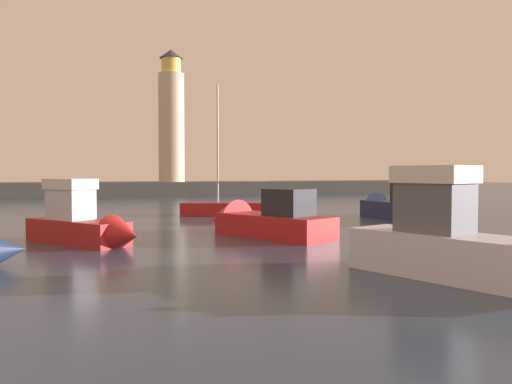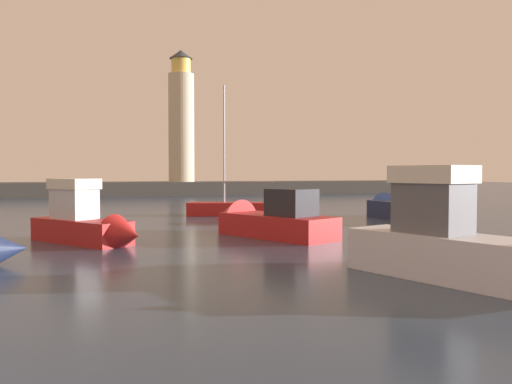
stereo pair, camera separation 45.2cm
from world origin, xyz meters
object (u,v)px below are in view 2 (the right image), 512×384
(motorboat_4, at_px, (401,208))
(motorboat_0, at_px, (261,221))
(lighthouse, at_px, (181,120))
(motorboat_1, at_px, (89,223))
(sailboat_moored, at_px, (233,208))
(motorboat_3, at_px, (473,247))

(motorboat_4, bearing_deg, motorboat_0, -154.42)
(lighthouse, bearing_deg, motorboat_1, -103.65)
(lighthouse, height_order, motorboat_1, lighthouse)
(lighthouse, bearing_deg, sailboat_moored, -92.87)
(lighthouse, distance_m, motorboat_1, 46.17)
(motorboat_4, bearing_deg, motorboat_1, -162.41)
(motorboat_3, bearing_deg, motorboat_0, 100.35)
(motorboat_0, relative_size, motorboat_1, 1.28)
(lighthouse, relative_size, motorboat_4, 2.07)
(motorboat_1, bearing_deg, sailboat_moored, 52.02)
(motorboat_4, bearing_deg, sailboat_moored, 147.50)
(motorboat_1, height_order, sailboat_moored, sailboat_moored)
(motorboat_4, xyz_separation_m, sailboat_moored, (-9.16, 5.84, -0.22))
(lighthouse, xyz_separation_m, motorboat_3, (-1.11, -54.85, -8.69))
(motorboat_4, height_order, sailboat_moored, sailboat_moored)
(motorboat_1, xyz_separation_m, motorboat_3, (9.58, -10.81, 0.10))
(lighthouse, xyz_separation_m, sailboat_moored, (-1.63, -32.43, -9.14))
(motorboat_0, distance_m, motorboat_4, 11.91)
(motorboat_1, relative_size, motorboat_4, 0.70)
(motorboat_3, distance_m, motorboat_4, 18.71)
(motorboat_0, bearing_deg, motorboat_1, -175.13)
(motorboat_1, height_order, motorboat_4, motorboat_1)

